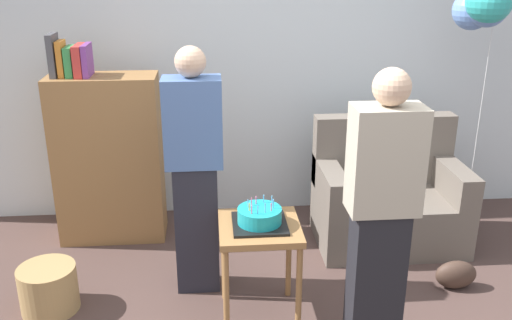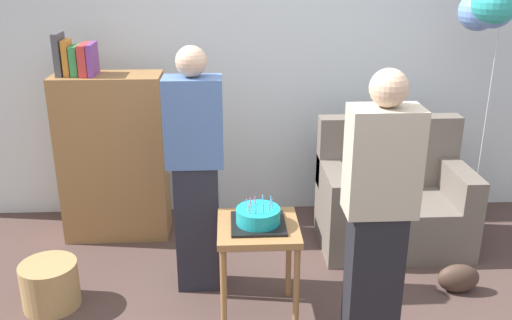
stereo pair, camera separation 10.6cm
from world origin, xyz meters
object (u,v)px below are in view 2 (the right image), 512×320
(wicker_basket, at_px, (50,285))
(side_table, at_px, (258,240))
(balloon_bunch, at_px, (490,3))
(handbag, at_px, (458,278))
(person_blowing_candles, at_px, (196,171))
(birthday_cake, at_px, (258,217))
(person_holding_cake, at_px, (378,220))
(couch, at_px, (392,201))
(bookshelf, at_px, (113,155))

(wicker_basket, bearing_deg, side_table, -7.81)
(balloon_bunch, bearing_deg, handbag, -111.00)
(person_blowing_candles, distance_m, balloon_bunch, 2.25)
(birthday_cake, xyz_separation_m, wicker_basket, (-1.32, 0.18, -0.53))
(person_holding_cake, distance_m, balloon_bunch, 1.84)
(couch, relative_size, wicker_basket, 3.06)
(wicker_basket, xyz_separation_m, balloon_bunch, (2.91, 0.65, 1.67))
(person_blowing_candles, xyz_separation_m, person_holding_cake, (0.98, -0.75, 0.00))
(bookshelf, height_order, wicker_basket, bookshelf)
(birthday_cake, xyz_separation_m, balloon_bunch, (1.59, 0.83, 1.14))
(couch, bearing_deg, wicker_basket, -162.89)
(couch, xyz_separation_m, side_table, (-1.08, -0.92, 0.19))
(handbag, bearing_deg, wicker_basket, -179.58)
(bookshelf, height_order, person_holding_cake, person_holding_cake)
(side_table, height_order, balloon_bunch, balloon_bunch)
(person_blowing_candles, relative_size, wicker_basket, 4.53)
(person_holding_cake, xyz_separation_m, wicker_basket, (-1.92, 0.55, -0.68))
(couch, distance_m, side_table, 1.44)
(side_table, distance_m, person_blowing_candles, 0.61)
(couch, xyz_separation_m, bookshelf, (-2.15, 0.25, 0.33))
(bookshelf, height_order, balloon_bunch, balloon_bunch)
(handbag, bearing_deg, side_table, -171.56)
(birthday_cake, relative_size, balloon_bunch, 0.16)
(side_table, relative_size, birthday_cake, 1.98)
(bookshelf, distance_m, handbag, 2.67)
(birthday_cake, distance_m, person_holding_cake, 0.72)
(bookshelf, relative_size, handbag, 5.73)
(couch, height_order, handbag, couch)
(couch, height_order, balloon_bunch, balloon_bunch)
(person_holding_cake, bearing_deg, bookshelf, -25.29)
(side_table, xyz_separation_m, wicker_basket, (-1.32, 0.18, -0.39))
(person_blowing_candles, relative_size, person_holding_cake, 1.00)
(balloon_bunch, bearing_deg, person_blowing_candles, -167.20)
(person_holding_cake, bearing_deg, couch, -93.01)
(bookshelf, height_order, person_blowing_candles, person_blowing_candles)
(couch, height_order, side_table, couch)
(balloon_bunch, bearing_deg, couch, 169.58)
(birthday_cake, xyz_separation_m, person_blowing_candles, (-0.38, 0.38, 0.15))
(person_holding_cake, bearing_deg, birthday_cake, -14.04)
(wicker_basket, bearing_deg, handbag, 0.42)
(handbag, xyz_separation_m, balloon_bunch, (0.24, 0.63, 1.72))
(couch, relative_size, side_table, 1.73)
(side_table, xyz_separation_m, birthday_cake, (0.00, -0.00, 0.15))
(side_table, bearing_deg, birthday_cake, -16.57)
(couch, xyz_separation_m, balloon_bunch, (0.51, -0.09, 1.48))
(birthday_cake, bearing_deg, person_blowing_candles, 135.02)
(couch, distance_m, birthday_cake, 1.46)
(person_blowing_candles, relative_size, balloon_bunch, 0.81)
(bookshelf, relative_size, person_holding_cake, 0.99)
(birthday_cake, relative_size, person_blowing_candles, 0.20)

